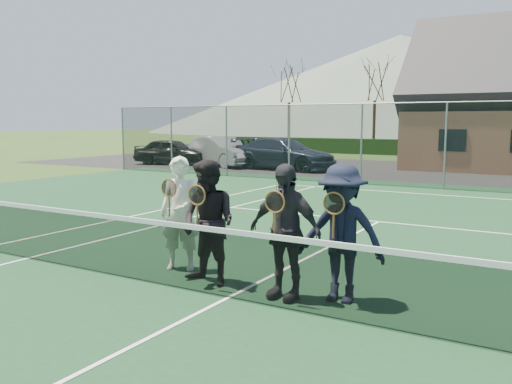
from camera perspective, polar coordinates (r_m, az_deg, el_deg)
ground at (r=26.18m, az=21.98°, el=1.75°), size 220.00×220.00×0.00m
court_surface at (r=7.34m, az=-2.99°, el=-11.20°), size 30.00×30.00×0.02m
tarmac_carpark at (r=27.06m, az=13.58°, el=2.27°), size 40.00×12.00×0.01m
hedge_row at (r=38.03m, az=24.77°, el=4.06°), size 40.00×1.20×1.10m
hill_west at (r=105.05m, az=14.83°, el=10.85°), size 110.00×110.00×18.00m
car_a at (r=29.93m, az=-8.77°, el=4.22°), size 4.46×2.65×1.42m
car_b at (r=28.57m, az=-3.68°, el=4.28°), size 5.00×3.24×1.56m
car_c at (r=26.42m, az=3.02°, el=4.02°), size 5.54×2.75×1.55m
court_markings at (r=7.34m, az=-2.99°, el=-11.09°), size 11.03×23.83×0.01m
tennis_net at (r=7.19m, az=-3.02°, el=-7.21°), size 11.68×0.08×1.10m
perimeter_fence at (r=19.69m, az=19.31°, el=4.62°), size 30.07×0.07×3.02m
tree_a at (r=43.71m, az=3.52°, el=11.96°), size 3.20×3.20×7.77m
tree_b at (r=41.01m, az=12.46°, el=12.10°), size 3.20×3.20×7.77m
player_a at (r=8.60m, az=-7.95°, el=-2.23°), size 0.77×0.64×1.80m
player_b at (r=7.77m, az=-5.00°, el=-3.24°), size 0.95×0.78×1.80m
player_c at (r=7.14m, az=3.02°, el=-4.17°), size 1.08×0.53×1.80m
player_d at (r=7.09m, az=8.97°, el=-4.34°), size 1.19×0.72×1.80m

